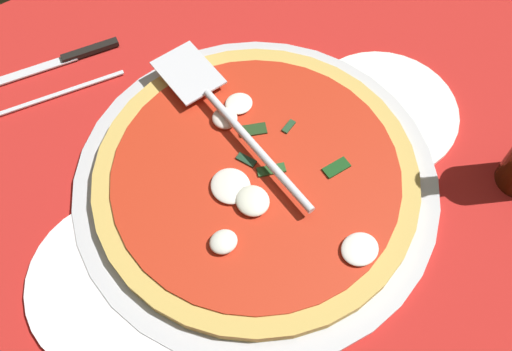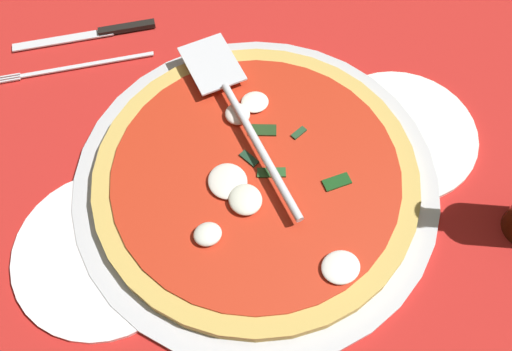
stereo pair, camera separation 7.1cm
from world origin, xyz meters
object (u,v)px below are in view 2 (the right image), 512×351
object	(u,v)px
dinner_plate_left	(104,252)
pizza	(256,176)
dinner_plate_right	(399,134)
place_setting_far	(88,51)
pizza_server	(237,108)

from	to	relation	value
dinner_plate_left	pizza	distance (cm)	20.45
dinner_plate_right	place_setting_far	size ratio (longest dim) A/B	0.87
dinner_plate_left	dinner_plate_right	xyz separation A→B (cm)	(40.77, 1.41, 0.00)
dinner_plate_left	dinner_plate_right	world-z (taller)	same
pizza_server	place_setting_far	bearing A→B (deg)	33.31
dinner_plate_right	pizza_server	bearing A→B (deg)	154.59
dinner_plate_left	pizza_server	world-z (taller)	pizza_server
pizza	place_setting_far	xyz separation A→B (cm)	(-14.28, 29.68, -1.73)
pizza	pizza_server	world-z (taller)	pizza_server
place_setting_far	dinner_plate_right	bearing A→B (deg)	148.49
dinner_plate_right	place_setting_far	xyz separation A→B (cm)	(-34.75, 30.14, -0.14)
pizza	dinner_plate_right	bearing A→B (deg)	-1.28
dinner_plate_left	pizza	world-z (taller)	pizza
dinner_plate_left	pizza_server	size ratio (longest dim) A/B	0.71
dinner_plate_right	pizza	bearing A→B (deg)	178.72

